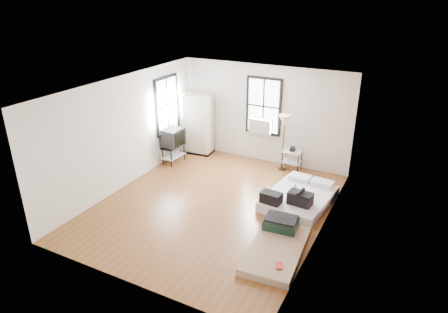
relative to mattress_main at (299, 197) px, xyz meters
The scene contains 8 objects.
ground 2.01m from the mattress_main, 150.41° to the right, with size 6.00×6.00×0.00m, color brown.
room_shell 2.27m from the mattress_main, 157.47° to the right, with size 5.02×6.02×2.80m.
mattress_main is the anchor object (origin of this frame).
mattress_bare 1.91m from the mattress_main, 84.83° to the right, with size 1.11×1.90×0.40m.
wardrobe 4.16m from the mattress_main, 156.06° to the left, with size 0.96×0.60×1.83m.
side_table 1.91m from the mattress_main, 113.39° to the left, with size 0.52×0.42×0.68m.
floor_lamp 2.27m from the mattress_main, 121.08° to the left, with size 0.34×0.34×1.58m.
tv_stand 4.05m from the mattress_main, behind, with size 0.55×0.76×1.03m.
Camera 1 is at (3.96, -7.15, 4.74)m, focal length 32.00 mm.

